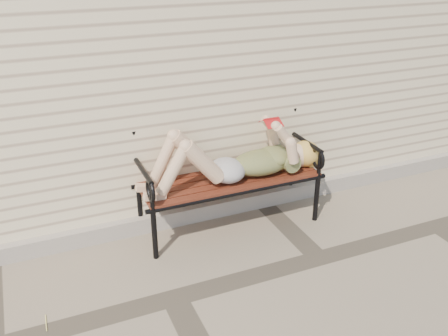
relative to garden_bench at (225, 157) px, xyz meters
name	(u,v)px	position (x,y,z in m)	size (l,w,h in m)	color
ground	(174,298)	(-0.78, -0.88, -0.63)	(80.00, 80.00, 0.00)	#776C5B
house_wall	(84,26)	(-0.78, 2.12, 0.87)	(8.00, 4.00, 3.00)	beige
foundation_strip	(140,225)	(-0.78, 0.09, -0.56)	(8.00, 0.10, 0.15)	gray
garden_bench	(225,157)	(0.00, 0.00, 0.00)	(1.74, 0.69, 1.13)	black
reading_woman	(233,159)	(0.01, -0.14, 0.04)	(1.64, 0.37, 0.52)	#092C42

